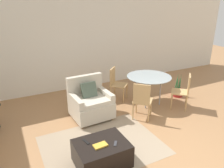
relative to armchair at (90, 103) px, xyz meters
The scene contains 13 objects.
ground_plane 2.08m from the armchair, 79.12° to the right, with size 20.00×20.00×0.00m, color #A3754C.
wall_back 2.26m from the armchair, 78.97° to the left, with size 12.00×0.06×2.75m.
area_rug 1.21m from the armchair, 101.15° to the right, with size 2.21×1.69×0.01m.
armchair is the anchor object (origin of this frame).
ottoman 1.69m from the armchair, 105.50° to the right, with size 0.86×0.67×0.43m.
book_stack 1.75m from the armchair, 106.40° to the right, with size 0.23×0.15×0.02m.
tv_remote_primary 1.62m from the armchair, 114.11° to the right, with size 0.08×0.17×0.01m.
tv_remote_secondary 1.76m from the armchair, 98.29° to the right, with size 0.11×0.13×0.01m.
dining_table 1.68m from the armchair, ahead, with size 1.15×1.15×0.77m.
dining_chair_near_left 1.21m from the armchair, 32.21° to the right, with size 0.59×0.59×0.90m.
dining_chair_near_right 2.37m from the armchair, 15.65° to the right, with size 0.59×0.59×0.90m.
dining_chair_far_left 1.20m from the armchair, 31.74° to the left, with size 0.59×0.59×0.90m.
potted_plant_small 2.72m from the armchair, ahead, with size 0.29×0.29×0.71m.
Camera 1 is at (-2.03, -2.34, 2.59)m, focal length 35.00 mm.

